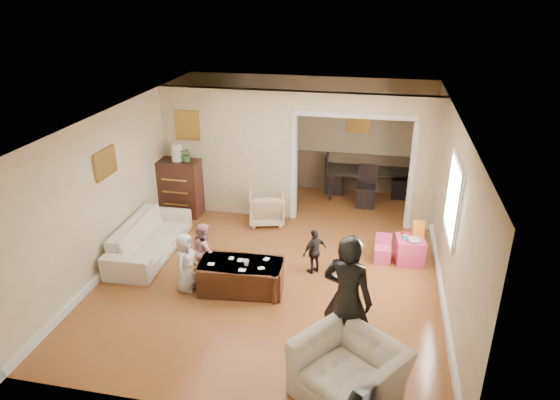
% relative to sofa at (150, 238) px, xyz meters
% --- Properties ---
extents(floor, '(7.00, 7.00, 0.00)m').
position_rel_sofa_xyz_m(floor, '(2.27, 0.25, -0.31)').
color(floor, '#9E5328').
rests_on(floor, ground).
extents(partition_left, '(2.75, 0.18, 2.60)m').
position_rel_sofa_xyz_m(partition_left, '(0.90, 2.05, 0.99)').
color(partition_left, beige).
rests_on(partition_left, ground).
extents(partition_right, '(0.55, 0.18, 2.60)m').
position_rel_sofa_xyz_m(partition_right, '(4.75, 2.05, 0.99)').
color(partition_right, beige).
rests_on(partition_right, ground).
extents(partition_header, '(2.22, 0.18, 0.35)m').
position_rel_sofa_xyz_m(partition_header, '(3.37, 2.05, 2.12)').
color(partition_header, beige).
rests_on(partition_header, partition_right).
extents(window_pane, '(0.03, 0.95, 1.10)m').
position_rel_sofa_xyz_m(window_pane, '(5.00, -0.15, 1.24)').
color(window_pane, white).
rests_on(window_pane, ground).
extents(framed_art_partition, '(0.45, 0.03, 0.55)m').
position_rel_sofa_xyz_m(framed_art_partition, '(0.07, 1.95, 1.54)').
color(framed_art_partition, brown).
rests_on(framed_art_partition, partition_left).
extents(framed_art_sofa_wall, '(0.03, 0.55, 0.40)m').
position_rel_sofa_xyz_m(framed_art_sofa_wall, '(-0.44, -0.35, 1.49)').
color(framed_art_sofa_wall, brown).
extents(framed_art_alcove, '(0.45, 0.03, 0.55)m').
position_rel_sofa_xyz_m(framed_art_alcove, '(3.37, 3.69, 1.39)').
color(framed_art_alcove, brown).
extents(sofa, '(0.89, 2.15, 0.62)m').
position_rel_sofa_xyz_m(sofa, '(0.00, 0.00, 0.00)').
color(sofa, silver).
rests_on(sofa, ground).
extents(armchair_back, '(0.84, 0.86, 0.64)m').
position_rel_sofa_xyz_m(armchair_back, '(1.75, 1.66, 0.01)').
color(armchair_back, tan).
rests_on(armchair_back, ground).
extents(armchair_front, '(1.50, 1.46, 0.74)m').
position_rel_sofa_xyz_m(armchair_front, '(3.73, -2.71, 0.06)').
color(armchair_front, silver).
rests_on(armchair_front, ground).
extents(dresser, '(0.86, 0.48, 1.18)m').
position_rel_sofa_xyz_m(dresser, '(-0.09, 1.69, 0.28)').
color(dresser, '#33170F').
rests_on(dresser, ground).
extents(table_lamp, '(0.22, 0.22, 0.36)m').
position_rel_sofa_xyz_m(table_lamp, '(-0.09, 1.69, 1.05)').
color(table_lamp, beige).
rests_on(table_lamp, dresser).
extents(potted_plant, '(0.27, 0.23, 0.30)m').
position_rel_sofa_xyz_m(potted_plant, '(0.11, 1.69, 1.02)').
color(potted_plant, '#377232').
rests_on(potted_plant, dresser).
extents(coffee_table, '(1.36, 0.79, 0.48)m').
position_rel_sofa_xyz_m(coffee_table, '(1.91, -0.80, -0.07)').
color(coffee_table, '#3A1D12').
rests_on(coffee_table, ground).
extents(coffee_cup, '(0.11, 0.11, 0.09)m').
position_rel_sofa_xyz_m(coffee_cup, '(2.01, -0.85, 0.22)').
color(coffee_cup, white).
rests_on(coffee_cup, coffee_table).
extents(play_table, '(0.53, 0.53, 0.45)m').
position_rel_sofa_xyz_m(play_table, '(4.52, 0.63, -0.08)').
color(play_table, '#EE3E74').
rests_on(play_table, ground).
extents(cereal_box, '(0.21, 0.10, 0.30)m').
position_rel_sofa_xyz_m(cereal_box, '(4.64, 0.73, 0.29)').
color(cereal_box, yellow).
rests_on(cereal_box, play_table).
extents(cyan_cup, '(0.08, 0.08, 0.08)m').
position_rel_sofa_xyz_m(cyan_cup, '(4.42, 0.58, 0.18)').
color(cyan_cup, teal).
rests_on(cyan_cup, play_table).
extents(toy_block, '(0.10, 0.09, 0.05)m').
position_rel_sofa_xyz_m(toy_block, '(4.40, 0.75, 0.17)').
color(toy_block, red).
rests_on(toy_block, play_table).
extents(play_bowl, '(0.24, 0.24, 0.05)m').
position_rel_sofa_xyz_m(play_bowl, '(4.57, 0.51, 0.17)').
color(play_bowl, silver).
rests_on(play_bowl, play_table).
extents(dining_table, '(2.01, 1.30, 0.66)m').
position_rel_sofa_xyz_m(dining_table, '(3.66, 3.54, 0.02)').
color(dining_table, black).
rests_on(dining_table, ground).
extents(adult_person, '(0.75, 0.61, 1.78)m').
position_rel_sofa_xyz_m(adult_person, '(3.63, -2.04, 0.58)').
color(adult_person, black).
rests_on(adult_person, ground).
extents(child_kneel_a, '(0.34, 0.49, 0.97)m').
position_rel_sofa_xyz_m(child_kneel_a, '(1.06, -0.95, 0.17)').
color(child_kneel_a, silver).
rests_on(child_kneel_a, ground).
extents(child_kneel_b, '(0.52, 0.57, 0.94)m').
position_rel_sofa_xyz_m(child_kneel_b, '(1.21, -0.50, 0.16)').
color(child_kneel_b, pink).
rests_on(child_kneel_b, ground).
extents(child_toddler, '(0.46, 0.47, 0.80)m').
position_rel_sofa_xyz_m(child_toddler, '(2.96, -0.05, 0.09)').
color(child_toddler, black).
rests_on(child_toddler, ground).
extents(craft_papers, '(0.91, 0.50, 0.00)m').
position_rel_sofa_xyz_m(craft_papers, '(1.93, -0.81, 0.18)').
color(craft_papers, white).
rests_on(craft_papers, coffee_table).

